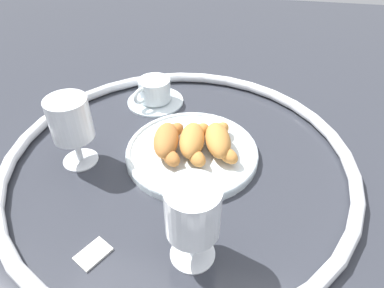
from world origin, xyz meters
TOP-DOWN VIEW (x-y plane):
  - ground_plane at (0.00, 0.00)m, footprint 2.20×2.20m
  - table_chrome_rim at (0.00, 0.00)m, footprint 0.67×0.67m
  - pastry_plate at (-0.02, 0.02)m, footprint 0.26×0.26m
  - croissant_large at (-0.02, -0.03)m, footprint 0.14×0.07m
  - croissant_small at (-0.02, 0.02)m, footprint 0.14×0.07m
  - croissant_extra at (-0.03, 0.07)m, footprint 0.13×0.09m
  - coffee_cup_near at (-0.20, -0.10)m, footprint 0.14×0.14m
  - juice_glass_left at (0.20, 0.06)m, footprint 0.08×0.08m
  - juice_glass_right at (0.03, -0.19)m, footprint 0.08×0.08m
  - sugar_packet at (0.22, -0.09)m, footprint 0.06×0.05m

SIDE VIEW (x-z plane):
  - ground_plane at x=0.00m, z-range 0.00..0.00m
  - sugar_packet at x=0.22m, z-range 0.00..0.01m
  - pastry_plate at x=-0.02m, z-range 0.00..0.02m
  - table_chrome_rim at x=0.00m, z-range 0.00..0.02m
  - coffee_cup_near at x=-0.20m, z-range 0.00..0.06m
  - croissant_large at x=-0.02m, z-range 0.02..0.06m
  - croissant_small at x=-0.02m, z-range 0.02..0.06m
  - croissant_extra at x=-0.03m, z-range 0.02..0.06m
  - juice_glass_right at x=0.03m, z-range 0.02..0.16m
  - juice_glass_left at x=0.20m, z-range 0.02..0.16m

